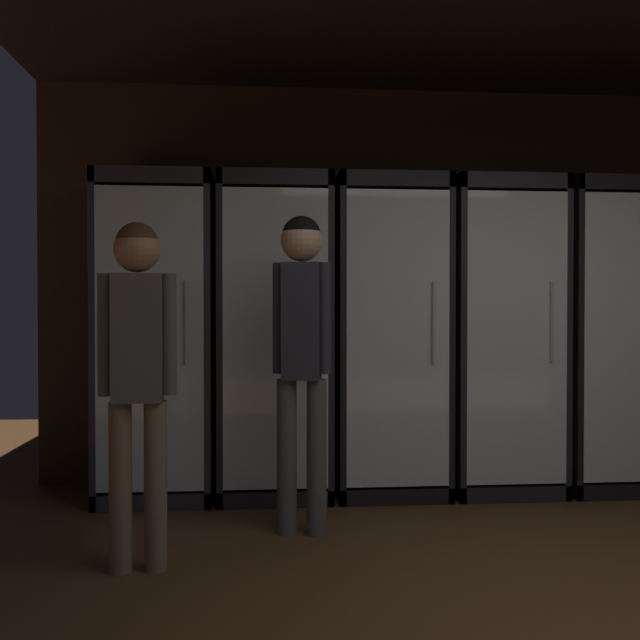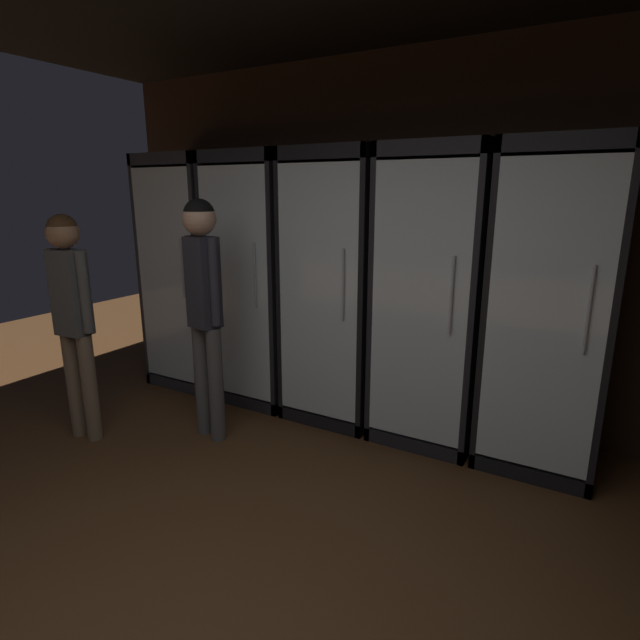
# 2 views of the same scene
# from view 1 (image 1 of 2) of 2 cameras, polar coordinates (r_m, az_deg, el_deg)

# --- Properties ---
(wall_back) EXTENTS (6.00, 0.06, 2.80)m
(wall_back) POSITION_cam_1_polar(r_m,az_deg,el_deg) (5.23, 11.40, 2.78)
(wall_back) COLOR #382619
(wall_back) RESTS_ON ground
(cooler_far_left) EXTENTS (0.73, 0.70, 2.09)m
(cooler_far_left) POSITION_cam_1_polar(r_m,az_deg,el_deg) (4.73, -12.95, -1.59)
(cooler_far_left) COLOR #2B2B30
(cooler_far_left) RESTS_ON ground
(cooler_left) EXTENTS (0.73, 0.70, 2.09)m
(cooler_left) POSITION_cam_1_polar(r_m,az_deg,el_deg) (4.68, -3.70, -1.62)
(cooler_left) COLOR black
(cooler_left) RESTS_ON ground
(cooler_center) EXTENTS (0.73, 0.70, 2.09)m
(cooler_center) POSITION_cam_1_polar(r_m,az_deg,el_deg) (4.76, 5.49, -1.60)
(cooler_center) COLOR black
(cooler_center) RESTS_ON ground
(cooler_right) EXTENTS (0.73, 0.70, 2.09)m
(cooler_right) POSITION_cam_1_polar(r_m,az_deg,el_deg) (4.95, 14.19, -1.45)
(cooler_right) COLOR black
(cooler_right) RESTS_ON ground
(cooler_far_right) EXTENTS (0.73, 0.70, 2.09)m
(cooler_far_right) POSITION_cam_1_polar(r_m,az_deg,el_deg) (5.24, 22.06, -1.40)
(cooler_far_right) COLOR black
(cooler_far_right) RESTS_ON ground
(shopper_near) EXTENTS (0.31, 0.23, 1.73)m
(shopper_near) POSITION_cam_1_polar(r_m,az_deg,el_deg) (3.80, -1.51, -1.25)
(shopper_near) COLOR #4C4C4C
(shopper_near) RESTS_ON ground
(shopper_far) EXTENTS (0.36, 0.22, 1.63)m
(shopper_far) POSITION_cam_1_polar(r_m,az_deg,el_deg) (3.38, -14.62, -2.71)
(shopper_far) COLOR #72604C
(shopper_far) RESTS_ON ground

